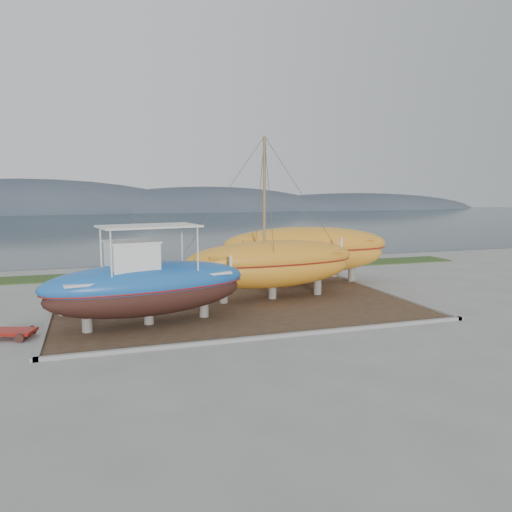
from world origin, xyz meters
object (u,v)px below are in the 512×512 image
object	(u,v)px
blue_caique	(148,275)
orange_bare_hull	(306,256)
red_trailer	(13,334)
white_dinghy	(90,299)
orange_sailboat	(273,219)

from	to	relation	value
blue_caique	orange_bare_hull	bearing A→B (deg)	22.63
orange_bare_hull	red_trailer	size ratio (longest dim) A/B	4.32
white_dinghy	orange_sailboat	world-z (taller)	orange_sailboat
orange_bare_hull	white_dinghy	bearing A→B (deg)	-154.63
blue_caique	orange_bare_hull	world-z (taller)	blue_caique
blue_caique	white_dinghy	distance (m)	4.30
orange_sailboat	orange_bare_hull	world-z (taller)	orange_sailboat
red_trailer	orange_sailboat	bearing A→B (deg)	34.19
orange_sailboat	red_trailer	xyz separation A→B (m)	(-12.59, -3.57, -4.28)
blue_caique	red_trailer	bearing A→B (deg)	172.93
blue_caique	white_dinghy	xyz separation A→B (m)	(-2.50, 3.13, -1.56)
orange_bare_hull	red_trailer	world-z (taller)	orange_bare_hull
red_trailer	white_dinghy	bearing A→B (deg)	67.39
white_dinghy	red_trailer	size ratio (longest dim) A/B	1.77
orange_sailboat	orange_bare_hull	xyz separation A→B (m)	(3.67, 3.75, -2.63)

